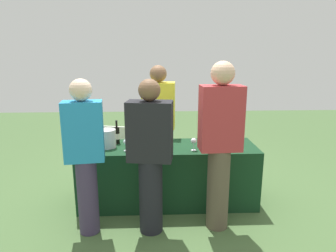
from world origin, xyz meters
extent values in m
plane|color=#476638|center=(0.00, 0.00, 0.00)|extent=(12.00, 12.00, 0.00)
cube|color=#14381E|center=(0.00, 0.00, 0.36)|extent=(2.13, 0.65, 0.73)
cylinder|color=black|center=(-0.80, 0.14, 0.83)|extent=(0.07, 0.07, 0.20)
cylinder|color=black|center=(-0.80, 0.14, 0.97)|extent=(0.03, 0.03, 0.07)
cylinder|color=gold|center=(-0.80, 0.14, 1.01)|extent=(0.03, 0.03, 0.02)
cylinder|color=silver|center=(-0.80, 0.14, 0.82)|extent=(0.07, 0.07, 0.07)
cylinder|color=black|center=(-0.63, 0.15, 0.83)|extent=(0.07, 0.07, 0.20)
cylinder|color=black|center=(-0.63, 0.15, 0.97)|extent=(0.02, 0.02, 0.07)
cylinder|color=black|center=(-0.63, 0.15, 1.01)|extent=(0.03, 0.03, 0.02)
cylinder|color=silver|center=(-0.63, 0.15, 0.82)|extent=(0.07, 0.07, 0.07)
cylinder|color=black|center=(-0.39, 0.09, 0.83)|extent=(0.07, 0.07, 0.20)
cylinder|color=black|center=(-0.39, 0.09, 0.98)|extent=(0.03, 0.03, 0.08)
cylinder|color=maroon|center=(-0.39, 0.09, 1.02)|extent=(0.03, 0.03, 0.02)
cylinder|color=silver|center=(-0.39, 0.09, 0.82)|extent=(0.07, 0.07, 0.07)
cylinder|color=black|center=(-0.24, 0.13, 0.84)|extent=(0.08, 0.08, 0.21)
cylinder|color=black|center=(-0.24, 0.13, 0.98)|extent=(0.03, 0.03, 0.08)
cylinder|color=gold|center=(-0.24, 0.13, 1.03)|extent=(0.03, 0.03, 0.02)
cylinder|color=silver|center=(-0.24, 0.13, 0.83)|extent=(0.08, 0.08, 0.07)
cylinder|color=black|center=(-0.12, 0.16, 0.83)|extent=(0.07, 0.07, 0.21)
cylinder|color=black|center=(-0.12, 0.16, 0.97)|extent=(0.03, 0.03, 0.07)
cylinder|color=gold|center=(-0.12, 0.16, 1.01)|extent=(0.03, 0.03, 0.02)
cylinder|color=silver|center=(-0.12, 0.16, 0.82)|extent=(0.07, 0.07, 0.07)
cylinder|color=black|center=(0.50, 0.06, 0.84)|extent=(0.08, 0.08, 0.21)
cylinder|color=black|center=(0.50, 0.06, 0.98)|extent=(0.03, 0.03, 0.08)
cylinder|color=black|center=(0.50, 0.06, 1.03)|extent=(0.03, 0.03, 0.02)
cylinder|color=silver|center=(0.50, 0.06, 0.83)|extent=(0.08, 0.08, 0.07)
cylinder|color=black|center=(0.78, 0.07, 0.84)|extent=(0.07, 0.07, 0.22)
cylinder|color=black|center=(0.78, 0.07, 0.99)|extent=(0.03, 0.03, 0.08)
cylinder|color=maroon|center=(0.78, 0.07, 1.04)|extent=(0.03, 0.03, 0.02)
cylinder|color=silver|center=(0.78, 0.07, 0.83)|extent=(0.07, 0.07, 0.08)
cylinder|color=silver|center=(-0.48, -0.16, 0.73)|extent=(0.06, 0.06, 0.00)
cylinder|color=silver|center=(-0.48, -0.16, 0.77)|extent=(0.01, 0.01, 0.07)
sphere|color=silver|center=(-0.48, -0.16, 0.83)|extent=(0.07, 0.07, 0.07)
cylinder|color=silver|center=(0.29, -0.18, 0.73)|extent=(0.06, 0.06, 0.00)
cylinder|color=silver|center=(0.29, -0.18, 0.77)|extent=(0.01, 0.01, 0.08)
sphere|color=silver|center=(0.29, -0.18, 0.84)|extent=(0.07, 0.07, 0.07)
cylinder|color=silver|center=(0.47, -0.16, 0.73)|extent=(0.07, 0.07, 0.00)
cylinder|color=silver|center=(0.47, -0.16, 0.76)|extent=(0.01, 0.01, 0.06)
sphere|color=silver|center=(0.47, -0.16, 0.83)|extent=(0.07, 0.07, 0.07)
sphere|color=#590C19|center=(0.47, -0.16, 0.81)|extent=(0.04, 0.04, 0.04)
cylinder|color=silver|center=(-0.73, -0.01, 0.84)|extent=(0.22, 0.22, 0.22)
cylinder|color=black|center=(-0.11, 0.53, 0.41)|extent=(0.24, 0.24, 0.83)
cube|color=yellow|center=(-0.11, 0.53, 1.14)|extent=(0.46, 0.28, 0.62)
sphere|color=brown|center=(-0.11, 0.53, 1.56)|extent=(0.22, 0.22, 0.22)
cylinder|color=#3F3351|center=(-0.85, -0.62, 0.39)|extent=(0.21, 0.21, 0.79)
cube|color=#268CCC|center=(-0.85, -0.62, 1.08)|extent=(0.40, 0.25, 0.59)
sphere|color=beige|center=(-0.85, -0.62, 1.49)|extent=(0.21, 0.21, 0.21)
cylinder|color=black|center=(-0.20, -0.62, 0.39)|extent=(0.24, 0.24, 0.79)
cube|color=black|center=(-0.20, -0.62, 1.08)|extent=(0.47, 0.30, 0.59)
sphere|color=brown|center=(-0.20, -0.62, 1.48)|extent=(0.21, 0.21, 0.21)
cylinder|color=brown|center=(0.50, -0.58, 0.43)|extent=(0.23, 0.23, 0.87)
cube|color=#B23338|center=(0.50, -0.58, 1.19)|extent=(0.43, 0.25, 0.65)
sphere|color=#D8AD8C|center=(0.50, -0.58, 1.64)|extent=(0.24, 0.24, 0.24)
cube|color=white|center=(-0.70, 1.01, 0.37)|extent=(0.59, 0.17, 0.73)
camera|label=1|loc=(-0.15, -3.49, 1.83)|focal=32.42mm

